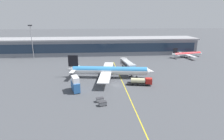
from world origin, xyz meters
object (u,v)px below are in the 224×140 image
at_px(baggage_cart_0, 103,103).
at_px(commuter_jet_far, 187,54).
at_px(main_airliner, 109,70).
at_px(fuel_tanker, 141,81).
at_px(catering_lift, 75,84).
at_px(baggage_cart_1, 100,100).

bearing_deg(baggage_cart_0, commuter_jet_far, 47.93).
bearing_deg(main_airliner, fuel_tanker, -40.19).
height_order(main_airliner, catering_lift, main_airliner).
bearing_deg(catering_lift, commuter_jet_far, 37.66).
bearing_deg(commuter_jet_far, fuel_tanker, -131.35).
bearing_deg(baggage_cart_0, main_airliner, 81.97).
bearing_deg(main_airliner, baggage_cart_1, -100.80).
xyz_separation_m(catering_lift, commuter_jet_far, (73.71, 56.88, -0.54)).
relative_size(baggage_cart_1, commuter_jet_far, 0.11).
distance_m(catering_lift, commuter_jet_far, 93.11).
bearing_deg(catering_lift, baggage_cart_0, -52.07).
height_order(fuel_tanker, baggage_cart_1, fuel_tanker).
bearing_deg(commuter_jet_far, catering_lift, -142.34).
relative_size(baggage_cart_0, baggage_cart_1, 1.00).
distance_m(main_airliner, catering_lift, 21.46).
xyz_separation_m(baggage_cart_0, baggage_cart_1, (-0.85, 3.08, 0.00)).
bearing_deg(main_airliner, baggage_cart_0, -98.03).
height_order(catering_lift, baggage_cart_0, catering_lift).
relative_size(fuel_tanker, baggage_cart_1, 3.74).
xyz_separation_m(fuel_tanker, baggage_cart_0, (-17.36, -17.93, -0.96)).
xyz_separation_m(catering_lift, baggage_cart_1, (9.51, -10.21, -2.28)).
bearing_deg(fuel_tanker, baggage_cart_1, -140.82).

